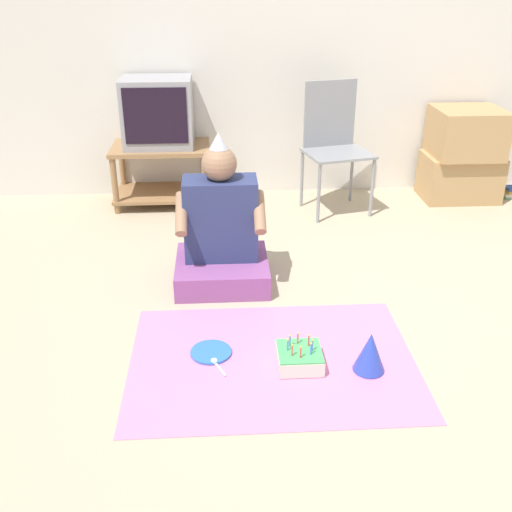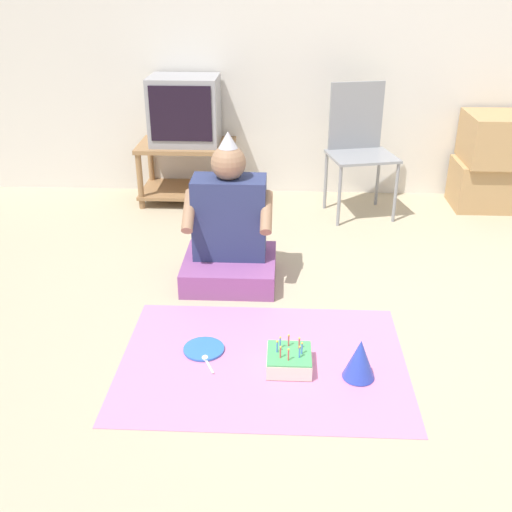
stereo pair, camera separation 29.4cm
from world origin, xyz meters
name	(u,v)px [view 1 (the left image)]	position (x,y,z in m)	size (l,w,h in m)	color
ground_plane	(367,347)	(0.00, 0.00, 0.00)	(16.00, 16.00, 0.00)	tan
wall_back	(310,23)	(0.00, 2.28, 1.27)	(6.40, 0.06, 2.55)	silver
tv_stand	(162,169)	(-1.13, 2.02, 0.27)	(0.72, 0.46, 0.45)	#997047
tv	(158,112)	(-1.13, 2.04, 0.70)	(0.50, 0.39, 0.49)	#99999E
folding_chair	(334,138)	(0.14, 1.86, 0.53)	(0.53, 0.48, 0.93)	gray
cardboard_box_stack	(463,154)	(1.18, 1.99, 0.35)	(0.57, 0.47, 0.70)	tan
person_seated	(221,235)	(-0.69, 0.74, 0.28)	(0.52, 0.50, 0.86)	#8C4C8C
party_cloth	(272,360)	(-0.47, -0.09, 0.00)	(1.32, 0.96, 0.01)	pink
birthday_cake	(300,357)	(-0.35, -0.13, 0.05)	(0.20, 0.20, 0.14)	#F4E0C6
party_hat_blue	(370,352)	(-0.04, -0.18, 0.10)	(0.14, 0.14, 0.19)	blue
paper_plate	(211,352)	(-0.75, -0.01, 0.01)	(0.20, 0.20, 0.01)	blue
plastic_spoon_near	(215,363)	(-0.73, -0.10, 0.01)	(0.07, 0.14, 0.01)	white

